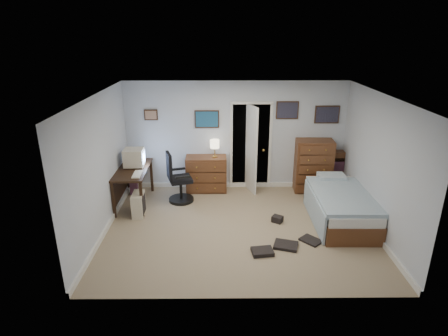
{
  "coord_description": "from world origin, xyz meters",
  "views": [
    {
      "loc": [
        -0.33,
        -6.28,
        3.55
      ],
      "look_at": [
        -0.28,
        0.3,
        1.1
      ],
      "focal_mm": 30.0,
      "sensor_mm": 36.0,
      "label": 1
    }
  ],
  "objects_px": {
    "tall_dresser": "(313,166)",
    "computer_desk": "(128,177)",
    "office_chair": "(178,183)",
    "low_dresser": "(206,174)",
    "bed": "(340,205)"
  },
  "relations": [
    {
      "from": "tall_dresser",
      "to": "bed",
      "type": "height_order",
      "value": "tall_dresser"
    },
    {
      "from": "computer_desk",
      "to": "tall_dresser",
      "type": "relative_size",
      "value": 1.15
    },
    {
      "from": "computer_desk",
      "to": "bed",
      "type": "relative_size",
      "value": 0.69
    },
    {
      "from": "office_chair",
      "to": "computer_desk",
      "type": "bearing_deg",
      "value": 168.18
    },
    {
      "from": "office_chair",
      "to": "bed",
      "type": "xyz_separation_m",
      "value": [
        3.26,
        -0.88,
        -0.12
      ]
    },
    {
      "from": "low_dresser",
      "to": "tall_dresser",
      "type": "height_order",
      "value": "tall_dresser"
    },
    {
      "from": "office_chair",
      "to": "low_dresser",
      "type": "distance_m",
      "value": 0.84
    },
    {
      "from": "computer_desk",
      "to": "low_dresser",
      "type": "distance_m",
      "value": 1.77
    },
    {
      "from": "tall_dresser",
      "to": "computer_desk",
      "type": "bearing_deg",
      "value": -167.78
    },
    {
      "from": "computer_desk",
      "to": "office_chair",
      "type": "height_order",
      "value": "office_chair"
    },
    {
      "from": "tall_dresser",
      "to": "bed",
      "type": "distance_m",
      "value": 1.5
    },
    {
      "from": "low_dresser",
      "to": "tall_dresser",
      "type": "relative_size",
      "value": 0.76
    },
    {
      "from": "computer_desk",
      "to": "tall_dresser",
      "type": "bearing_deg",
      "value": 8.1
    },
    {
      "from": "office_chair",
      "to": "bed",
      "type": "height_order",
      "value": "office_chair"
    },
    {
      "from": "office_chair",
      "to": "low_dresser",
      "type": "xyz_separation_m",
      "value": [
        0.6,
        0.6,
        -0.02
      ]
    }
  ]
}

